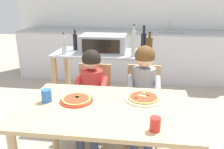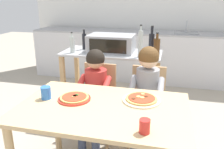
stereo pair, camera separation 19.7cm
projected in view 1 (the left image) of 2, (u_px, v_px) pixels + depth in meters
The scene contains 19 objects.
ground_plane at pixel (121, 115), 3.13m from camera, with size 12.34×12.34×0.00m, color #A89E8C.
back_wall_tiled at pixel (132, 3), 4.49m from camera, with size 4.53×0.14×2.70m.
kitchen_counter at pixel (130, 55), 4.40m from camera, with size 4.08×0.60×1.08m.
kitchen_island_cart at pixel (104, 75), 2.90m from camera, with size 1.17×0.53×0.86m.
toaster_oven at pixel (103, 43), 2.80m from camera, with size 0.53×0.37×0.20m.
bottle_brown_beer at pixel (149, 46), 2.63m from camera, with size 0.07×0.07×0.26m.
bottle_squat_spirits at pixel (75, 42), 2.88m from camera, with size 0.05×0.05×0.25m.
bottle_tall_green_wine at pixel (64, 45), 2.69m from camera, with size 0.05×0.05×0.24m.
bottle_slim_sauce at pixel (134, 43), 2.56m from camera, with size 0.05×0.05×0.35m.
bottle_clear_vinegar at pixel (144, 42), 2.71m from camera, with size 0.06×0.06×0.32m.
dining_table at pixel (107, 119), 1.77m from camera, with size 1.25×0.81×0.72m.
dining_chair_left at pixel (94, 97), 2.49m from camera, with size 0.36×0.36×0.81m.
dining_chair_right at pixel (143, 99), 2.45m from camera, with size 0.36×0.36×0.81m.
child_in_red_shirt at pixel (91, 88), 2.32m from camera, with size 0.32×0.42×0.99m.
child_in_grey_shirt at pixel (144, 86), 2.27m from camera, with size 0.32×0.42×1.04m.
pizza_plate_red_rimmed at pixel (76, 100), 1.83m from camera, with size 0.26×0.26×0.03m.
pizza_plate_cream at pixel (144, 98), 1.86m from camera, with size 0.29×0.29×0.03m.
drinking_cup_red at pixel (155, 124), 1.42m from camera, with size 0.07×0.07×0.09m, color red.
drinking_cup_blue at pixel (47, 96), 1.81m from camera, with size 0.08×0.08×0.10m, color blue.
Camera 1 is at (0.25, -1.55, 1.50)m, focal length 38.02 mm.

